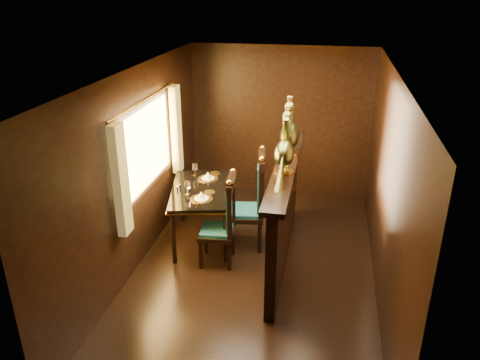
% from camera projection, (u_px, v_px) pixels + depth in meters
% --- Properties ---
extents(ground, '(5.00, 5.00, 0.00)m').
position_uv_depth(ground, '(255.00, 268.00, 6.05)').
color(ground, black).
rests_on(ground, ground).
extents(room_shell, '(3.04, 5.04, 2.52)m').
position_uv_depth(room_shell, '(249.00, 152.00, 5.46)').
color(room_shell, black).
rests_on(room_shell, ground).
extents(partition, '(0.26, 2.70, 1.36)m').
position_uv_depth(partition, '(284.00, 211.00, 5.98)').
color(partition, black).
rests_on(partition, ground).
extents(dining_table, '(1.08, 1.49, 0.99)m').
position_uv_depth(dining_table, '(201.00, 193.00, 6.45)').
color(dining_table, black).
rests_on(dining_table, ground).
extents(chair_left, '(0.49, 0.51, 1.26)m').
position_uv_depth(chair_left, '(226.00, 218.00, 5.93)').
color(chair_left, black).
rests_on(chair_left, ground).
extents(chair_right, '(0.57, 0.59, 1.40)m').
position_uv_depth(chair_right, '(255.00, 197.00, 6.32)').
color(chair_right, black).
rests_on(chair_right, ground).
extents(peacock_left, '(0.24, 0.64, 0.76)m').
position_uv_depth(peacock_left, '(285.00, 142.00, 5.30)').
color(peacock_left, '#17472C').
rests_on(peacock_left, partition).
extents(peacock_right, '(0.26, 0.68, 0.81)m').
position_uv_depth(peacock_right, '(290.00, 124.00, 5.86)').
color(peacock_right, '#17472C').
rests_on(peacock_right, partition).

